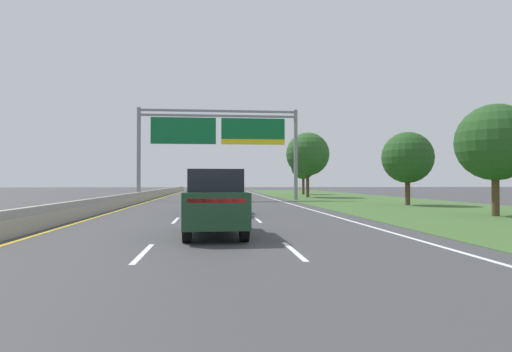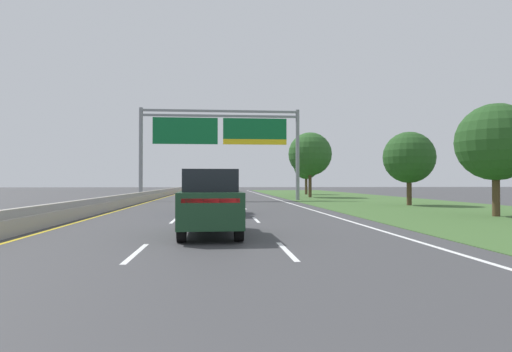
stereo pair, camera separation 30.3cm
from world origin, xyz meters
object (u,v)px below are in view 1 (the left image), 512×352
(roadside_tree_near, at_px, (495,142))
(roadside_tree_distant, at_px, (303,167))
(overhead_sign_gantry, at_px, (219,135))
(pickup_truck_blue, at_px, (215,194))
(roadside_tree_mid, at_px, (407,158))
(car_gold_centre_lane_sedan, at_px, (217,192))
(car_red_centre_lane_suv, at_px, (215,187))
(car_darkgreen_centre_lane_suv, at_px, (214,201))
(roadside_tree_far, at_px, (308,154))

(roadside_tree_near, xyz_separation_m, roadside_tree_distant, (-1.78, 38.42, 0.08))
(overhead_sign_gantry, height_order, pickup_truck_blue, overhead_sign_gantry)
(roadside_tree_near, distance_m, roadside_tree_mid, 10.34)
(car_gold_centre_lane_sedan, xyz_separation_m, roadside_tree_near, (13.76, -19.92, 2.90))
(overhead_sign_gantry, height_order, car_red_centre_lane_suv, overhead_sign_gantry)
(car_gold_centre_lane_sedan, bearing_deg, car_darkgreen_centre_lane_suv, 179.75)
(roadside_tree_near, bearing_deg, overhead_sign_gantry, 123.99)
(roadside_tree_near, bearing_deg, car_darkgreen_centre_lane_suv, -155.57)
(overhead_sign_gantry, xyz_separation_m, roadside_tree_far, (10.05, 7.10, -1.29))
(overhead_sign_gantry, relative_size, roadside_tree_distant, 2.73)
(roadside_tree_near, relative_size, roadside_tree_far, 0.77)
(car_red_centre_lane_suv, bearing_deg, car_darkgreen_centre_lane_suv, 178.18)
(car_darkgreen_centre_lane_suv, xyz_separation_m, roadside_tree_far, (10.47, 33.74, 3.76))
(car_red_centre_lane_suv, height_order, car_darkgreen_centre_lane_suv, same)
(overhead_sign_gantry, height_order, roadside_tree_near, overhead_sign_gantry)
(car_gold_centre_lane_sedan, xyz_separation_m, roadside_tree_distant, (11.98, 18.50, 2.98))
(car_gold_centre_lane_sedan, bearing_deg, pickup_truck_blue, 179.51)
(overhead_sign_gantry, relative_size, pickup_truck_blue, 2.77)
(pickup_truck_blue, distance_m, roadside_tree_far, 26.54)
(car_gold_centre_lane_sedan, bearing_deg, roadside_tree_near, -144.93)
(roadside_tree_distant, bearing_deg, roadside_tree_mid, -85.98)
(roadside_tree_far, bearing_deg, roadside_tree_mid, -77.42)
(car_gold_centre_lane_sedan, distance_m, roadside_tree_mid, 17.15)
(overhead_sign_gantry, relative_size, car_red_centre_lane_suv, 3.17)
(overhead_sign_gantry, relative_size, car_gold_centre_lane_sedan, 3.41)
(roadside_tree_distant, bearing_deg, overhead_sign_gantry, -123.14)
(pickup_truck_blue, xyz_separation_m, roadside_tree_far, (10.43, 24.11, 3.79))
(car_gold_centre_lane_sedan, bearing_deg, roadside_tree_far, -53.43)
(roadside_tree_far, bearing_deg, car_darkgreen_centre_lane_suv, -107.25)
(car_darkgreen_centre_lane_suv, bearing_deg, roadside_tree_mid, -41.92)
(roadside_tree_far, bearing_deg, roadside_tree_distant, 80.68)
(overhead_sign_gantry, distance_m, car_darkgreen_centre_lane_suv, 27.11)
(car_darkgreen_centre_lane_suv, bearing_deg, pickup_truck_blue, -1.71)
(roadside_tree_mid, bearing_deg, car_darkgreen_centre_lane_suv, -130.46)
(roadside_tree_mid, bearing_deg, roadside_tree_near, -91.07)
(car_red_centre_lane_suv, distance_m, car_darkgreen_centre_lane_suv, 46.41)
(car_gold_centre_lane_sedan, distance_m, roadside_tree_far, 13.22)
(car_red_centre_lane_suv, relative_size, roadside_tree_near, 0.84)
(roadside_tree_near, xyz_separation_m, roadside_tree_mid, (0.19, 10.33, -0.18))
(car_red_centre_lane_suv, bearing_deg, roadside_tree_distant, -99.08)
(car_red_centre_lane_suv, xyz_separation_m, roadside_tree_mid, (14.07, -29.68, 2.44))
(pickup_truck_blue, xyz_separation_m, roadside_tree_distant, (12.25, 35.19, 2.73))
(overhead_sign_gantry, distance_m, roadside_tree_distant, 21.83)
(pickup_truck_blue, xyz_separation_m, car_darkgreen_centre_lane_suv, (-0.04, -9.62, 0.02))
(overhead_sign_gantry, bearing_deg, roadside_tree_distant, 56.86)
(pickup_truck_blue, relative_size, roadside_tree_mid, 1.00)
(overhead_sign_gantry, bearing_deg, roadside_tree_far, 35.25)
(overhead_sign_gantry, bearing_deg, car_red_centre_lane_suv, 90.67)
(car_darkgreen_centre_lane_suv, xyz_separation_m, roadside_tree_near, (14.07, 6.39, 2.62))
(car_gold_centre_lane_sedan, bearing_deg, car_red_centre_lane_suv, 0.76)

